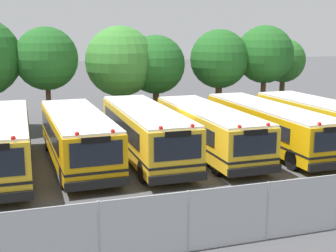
% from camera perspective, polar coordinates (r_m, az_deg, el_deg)
% --- Properties ---
extents(ground_plane, '(160.00, 160.00, 0.00)m').
position_cam_1_polar(ground_plane, '(24.20, 1.21, -3.63)').
color(ground_plane, '#424244').
extents(school_bus_0, '(2.68, 10.38, 2.74)m').
position_cam_1_polar(school_bus_0, '(22.36, -19.99, -1.82)').
color(school_bus_0, yellow).
rests_on(school_bus_0, ground_plane).
extents(school_bus_1, '(2.81, 10.06, 2.63)m').
position_cam_1_polar(school_bus_1, '(22.78, -11.13, -1.23)').
color(school_bus_1, '#EAA80C').
rests_on(school_bus_1, ground_plane).
extents(school_bus_2, '(2.58, 10.40, 2.70)m').
position_cam_1_polar(school_bus_2, '(23.32, -2.82, -0.63)').
color(school_bus_2, yellow).
rests_on(school_bus_2, ground_plane).
extents(school_bus_3, '(2.56, 10.37, 2.55)m').
position_cam_1_polar(school_bus_3, '(24.37, 4.98, -0.32)').
color(school_bus_3, yellow).
rests_on(school_bus_3, ground_plane).
extents(school_bus_4, '(2.48, 11.29, 2.51)m').
position_cam_1_polar(school_bus_4, '(26.04, 12.22, 0.19)').
color(school_bus_4, '#EAA80C').
rests_on(school_bus_4, ground_plane).
extents(school_bus_5, '(2.88, 10.46, 2.54)m').
position_cam_1_polar(school_bus_5, '(27.94, 18.51, 0.65)').
color(school_bus_5, yellow).
rests_on(school_bus_5, ground_plane).
extents(tree_2, '(4.03, 4.03, 6.68)m').
position_cam_1_polar(tree_2, '(30.67, -14.82, 8.11)').
color(tree_2, '#4C3823').
rests_on(tree_2, ground_plane).
extents(tree_3, '(4.85, 4.78, 6.75)m').
position_cam_1_polar(tree_3, '(31.92, -5.61, 8.07)').
color(tree_3, '#4C3823').
rests_on(tree_3, ground_plane).
extents(tree_4, '(4.06, 4.06, 6.14)m').
position_cam_1_polar(tree_4, '(32.26, -1.44, 7.50)').
color(tree_4, '#4C3823').
rests_on(tree_4, ground_plane).
extents(tree_5, '(4.20, 4.20, 6.53)m').
position_cam_1_polar(tree_5, '(33.53, 6.52, 8.32)').
color(tree_5, '#4C3823').
rests_on(tree_5, ground_plane).
extents(tree_6, '(4.17, 4.17, 6.81)m').
position_cam_1_polar(tree_6, '(34.43, 11.69, 8.69)').
color(tree_6, '#4C3823').
rests_on(tree_6, ground_plane).
extents(tree_7, '(3.72, 3.41, 5.91)m').
position_cam_1_polar(tree_7, '(37.20, 13.81, 8.05)').
color(tree_7, '#4C3823').
rests_on(tree_7, ground_plane).
extents(chainlink_fence, '(23.45, 0.07, 1.90)m').
position_cam_1_polar(chainlink_fence, '(15.37, 16.41, -9.36)').
color(chainlink_fence, '#9EA0A3').
rests_on(chainlink_fence, ground_plane).
extents(traffic_cone, '(0.45, 0.45, 0.60)m').
position_cam_1_polar(traffic_cone, '(14.88, 6.04, -12.50)').
color(traffic_cone, '#EA5914').
rests_on(traffic_cone, ground_plane).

